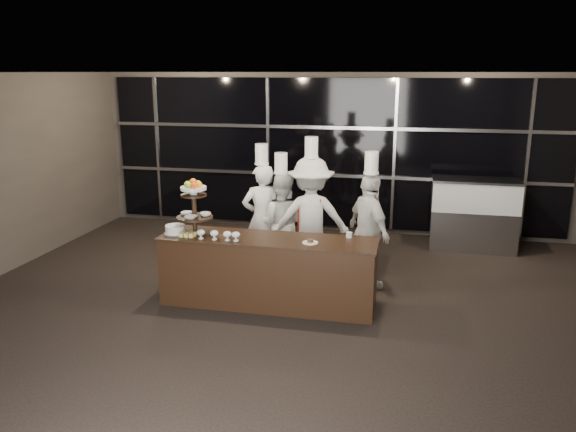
% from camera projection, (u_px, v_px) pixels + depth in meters
% --- Properties ---
extents(room, '(10.00, 10.00, 10.00)m').
position_uv_depth(room, '(261.00, 219.00, 5.93)').
color(room, black).
rests_on(room, ground).
extents(window_wall, '(8.60, 0.10, 2.80)m').
position_uv_depth(window_wall, '(330.00, 154.00, 10.59)').
color(window_wall, black).
rests_on(window_wall, ground).
extents(buffet_counter, '(2.84, 0.74, 0.92)m').
position_uv_depth(buffet_counter, '(268.00, 271.00, 7.38)').
color(buffet_counter, black).
rests_on(buffet_counter, ground).
extents(display_stand, '(0.48, 0.48, 0.74)m').
position_uv_depth(display_stand, '(194.00, 203.00, 7.37)').
color(display_stand, black).
rests_on(display_stand, buffet_counter).
extents(compotes, '(0.58, 0.11, 0.12)m').
position_uv_depth(compotes, '(219.00, 234.00, 7.16)').
color(compotes, silver).
rests_on(compotes, buffet_counter).
extents(layer_cake, '(0.30, 0.30, 0.11)m').
position_uv_depth(layer_cake, '(175.00, 229.00, 7.47)').
color(layer_cake, white).
rests_on(layer_cake, buffet_counter).
extents(pastry_squares, '(0.20, 0.13, 0.05)m').
position_uv_depth(pastry_squares, '(188.00, 235.00, 7.32)').
color(pastry_squares, '#D7CA69').
rests_on(pastry_squares, buffet_counter).
extents(small_plate, '(0.20, 0.20, 0.05)m').
position_uv_depth(small_plate, '(310.00, 242.00, 7.04)').
color(small_plate, white).
rests_on(small_plate, buffet_counter).
extents(chef_cup, '(0.08, 0.08, 0.07)m').
position_uv_depth(chef_cup, '(349.00, 235.00, 7.27)').
color(chef_cup, white).
rests_on(chef_cup, buffet_counter).
extents(display_case, '(1.45, 0.64, 1.24)m').
position_uv_depth(display_case, '(474.00, 211.00, 9.64)').
color(display_case, '#A5A5AA').
rests_on(display_case, ground).
extents(chef_a, '(0.73, 0.65, 1.98)m').
position_uv_depth(chef_a, '(262.00, 217.00, 8.50)').
color(chef_a, white).
rests_on(chef_a, ground).
extents(chef_b, '(0.79, 0.63, 1.85)m').
position_uv_depth(chef_b, '(281.00, 222.00, 8.50)').
color(chef_b, white).
rests_on(chef_b, ground).
extents(chef_c, '(1.30, 0.93, 2.12)m').
position_uv_depth(chef_c, '(311.00, 218.00, 8.25)').
color(chef_c, silver).
rests_on(chef_c, ground).
extents(chef_d, '(0.89, 1.03, 1.96)m').
position_uv_depth(chef_d, '(369.00, 230.00, 7.87)').
color(chef_d, silver).
rests_on(chef_d, ground).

